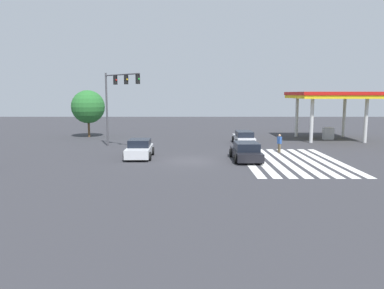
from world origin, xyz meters
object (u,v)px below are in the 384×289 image
at_px(tree_corner_b, 88,107).
at_px(car_2, 139,149).
at_px(car_0, 244,138).
at_px(pedestrian, 279,142).
at_px(car_1, 246,152).
at_px(traffic_signal_mast, 117,93).

bearing_deg(tree_corner_b, car_2, -150.94).
bearing_deg(car_0, pedestrian, -157.87).
bearing_deg(car_0, car_2, 130.22).
height_order(car_1, car_2, car_2).
relative_size(car_2, tree_corner_b, 0.78).
height_order(car_1, pedestrian, pedestrian).
bearing_deg(tree_corner_b, traffic_signal_mast, -149.72).
height_order(traffic_signal_mast, tree_corner_b, traffic_signal_mast).
relative_size(car_0, car_2, 1.09).
xyz_separation_m(traffic_signal_mast, car_1, (-6.69, -11.19, -4.49)).
bearing_deg(car_0, tree_corner_b, 69.91).
bearing_deg(car_2, car_1, 80.92).
relative_size(traffic_signal_mast, car_2, 1.65).
height_order(car_0, car_1, car_1).
distance_m(traffic_signal_mast, car_1, 13.79).
height_order(car_2, tree_corner_b, tree_corner_b).
distance_m(car_0, car_1, 9.40).
relative_size(traffic_signal_mast, tree_corner_b, 1.28).
distance_m(pedestrian, tree_corner_b, 23.17).
distance_m(traffic_signal_mast, tree_corner_b, 10.37).
bearing_deg(car_2, car_0, 129.68).
height_order(traffic_signal_mast, car_2, traffic_signal_mast).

